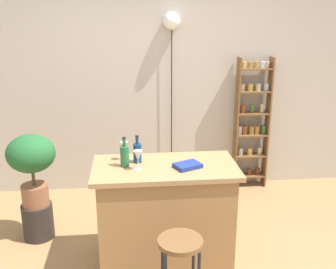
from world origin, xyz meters
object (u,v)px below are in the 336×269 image
object	(u,v)px
spice_shelf	(252,122)
bottle_sauce_amber	(137,152)
wine_glass_left	(138,156)
wine_glass_center	(124,147)
potted_plant	(32,161)
bar_stool	(180,260)
plant_stool	(38,221)
bottle_wine_red	(125,155)
cookbook	(188,165)
pendant_globe_light	(172,24)

from	to	relation	value
spice_shelf	bottle_sauce_amber	size ratio (longest dim) A/B	6.83
wine_glass_left	wine_glass_center	size ratio (longest dim) A/B	1.00
potted_plant	wine_glass_left	xyz separation A→B (m)	(0.98, -0.57, 0.22)
bar_stool	plant_stool	world-z (taller)	bar_stool
plant_stool	wine_glass_center	bearing A→B (deg)	-21.17
bottle_sauce_amber	wine_glass_left	world-z (taller)	bottle_sauce_amber
bottle_wine_red	potted_plant	bearing A→B (deg)	151.03
wine_glass_center	cookbook	bearing A→B (deg)	-23.65
potted_plant	bottle_sauce_amber	size ratio (longest dim) A/B	2.96
wine_glass_left	potted_plant	bearing A→B (deg)	149.89
cookbook	pendant_globe_light	size ratio (longest dim) A/B	0.10
bar_stool	wine_glass_center	world-z (taller)	wine_glass_center
spice_shelf	cookbook	distance (m)	1.87
spice_shelf	wine_glass_left	xyz separation A→B (m)	(-1.43, -1.56, 0.19)
potted_plant	bottle_wine_red	world-z (taller)	bottle_wine_red
wine_glass_left	bottle_sauce_amber	bearing A→B (deg)	90.10
cookbook	plant_stool	bearing A→B (deg)	133.38
cookbook	spice_shelf	bearing A→B (deg)	32.12
bottle_wine_red	bottle_sauce_amber	bearing A→B (deg)	37.17
pendant_globe_light	spice_shelf	bearing A→B (deg)	-2.45
plant_stool	bottle_sauce_amber	bearing A→B (deg)	-22.30
bar_stool	plant_stool	bearing A→B (deg)	136.61
cookbook	bottle_sauce_amber	bearing A→B (deg)	133.84
spice_shelf	wine_glass_center	bearing A→B (deg)	-139.23
wine_glass_left	cookbook	world-z (taller)	wine_glass_left
plant_stool	cookbook	distance (m)	1.67
spice_shelf	pendant_globe_light	size ratio (longest dim) A/B	0.76
bottle_sauce_amber	wine_glass_center	distance (m)	0.13
plant_stool	bottle_sauce_amber	world-z (taller)	bottle_sauce_amber
bar_stool	wine_glass_left	xyz separation A→B (m)	(-0.27, 0.61, 0.56)
plant_stool	bar_stool	bearing A→B (deg)	-43.39
wine_glass_left	cookbook	size ratio (longest dim) A/B	0.78
pendant_globe_light	bottle_wine_red	bearing A→B (deg)	-110.02
pendant_globe_light	potted_plant	bearing A→B (deg)	-144.00
spice_shelf	plant_stool	distance (m)	2.69
potted_plant	bottle_sauce_amber	bearing A→B (deg)	-22.30
potted_plant	wine_glass_left	size ratio (longest dim) A/B	4.29
spice_shelf	plant_stool	world-z (taller)	spice_shelf
plant_stool	wine_glass_center	size ratio (longest dim) A/B	2.14
potted_plant	pendant_globe_light	xyz separation A→B (m)	(1.42, 1.04, 1.19)
bar_stool	wine_glass_center	xyz separation A→B (m)	(-0.38, 0.84, 0.56)
wine_glass_left	spice_shelf	bearing A→B (deg)	47.49
bar_stool	wine_glass_left	size ratio (longest dim) A/B	3.80
bar_stool	wine_glass_left	bearing A→B (deg)	113.71
wine_glass_left	pendant_globe_light	size ratio (longest dim) A/B	0.08
potted_plant	wine_glass_center	size ratio (longest dim) A/B	4.29
bar_stool	wine_glass_center	distance (m)	1.08
wine_glass_center	pendant_globe_light	size ratio (longest dim) A/B	0.08
bottle_wine_red	cookbook	xyz separation A→B (m)	(0.51, -0.08, -0.08)
spice_shelf	cookbook	size ratio (longest dim) A/B	7.73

